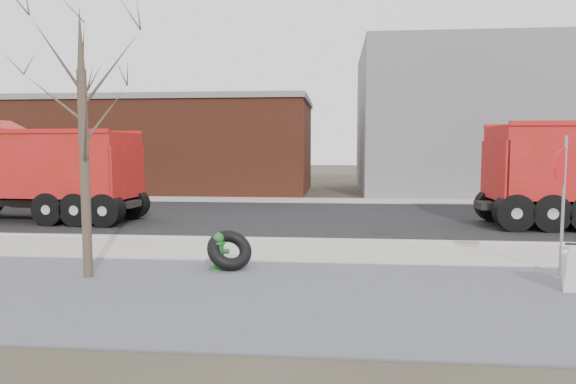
# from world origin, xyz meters

# --- Properties ---
(ground) EXTENTS (120.00, 120.00, 0.00)m
(ground) POSITION_xyz_m (0.00, 0.00, 0.00)
(ground) COLOR #383328
(ground) RESTS_ON ground
(gravel_verge) EXTENTS (60.00, 5.00, 0.03)m
(gravel_verge) POSITION_xyz_m (0.00, -3.50, 0.01)
(gravel_verge) COLOR slate
(gravel_verge) RESTS_ON ground
(sidewalk) EXTENTS (60.00, 2.50, 0.06)m
(sidewalk) POSITION_xyz_m (0.00, 0.25, 0.03)
(sidewalk) COLOR #9E9B93
(sidewalk) RESTS_ON ground
(curb) EXTENTS (60.00, 0.15, 0.11)m
(curb) POSITION_xyz_m (0.00, 1.55, 0.06)
(curb) COLOR #9E9B93
(curb) RESTS_ON ground
(road) EXTENTS (60.00, 9.40, 0.02)m
(road) POSITION_xyz_m (0.00, 6.30, 0.01)
(road) COLOR black
(road) RESTS_ON ground
(far_sidewalk) EXTENTS (60.00, 2.00, 0.06)m
(far_sidewalk) POSITION_xyz_m (0.00, 12.00, 0.03)
(far_sidewalk) COLOR #9E9B93
(far_sidewalk) RESTS_ON ground
(building_grey) EXTENTS (12.00, 10.00, 8.00)m
(building_grey) POSITION_xyz_m (9.00, 18.00, 4.00)
(building_grey) COLOR slate
(building_grey) RESTS_ON ground
(building_brick) EXTENTS (20.20, 8.20, 5.30)m
(building_brick) POSITION_xyz_m (-10.00, 17.00, 2.65)
(building_brick) COLOR maroon
(building_brick) RESTS_ON ground
(bare_tree) EXTENTS (3.20, 3.20, 5.20)m
(bare_tree) POSITION_xyz_m (-3.20, -2.60, 3.30)
(bare_tree) COLOR #382D23
(bare_tree) RESTS_ON ground
(fire_hydrant) EXTENTS (0.44, 0.43, 0.79)m
(fire_hydrant) POSITION_xyz_m (-0.82, -1.70, 0.36)
(fire_hydrant) COLOR #256024
(fire_hydrant) RESTS_ON ground
(truck_tire) EXTENTS (1.24, 1.20, 0.87)m
(truck_tire) POSITION_xyz_m (-0.60, -1.67, 0.42)
(truck_tire) COLOR black
(truck_tire) RESTS_ON ground
(stop_sign) EXTENTS (0.62, 0.48, 2.77)m
(stop_sign) POSITION_xyz_m (6.00, -1.64, 1.89)
(stop_sign) COLOR gray
(stop_sign) RESTS_ON ground
(dump_truck_red_b) EXTENTS (8.17, 2.83, 3.43)m
(dump_truck_red_b) POSITION_xyz_m (-8.72, 4.65, 1.75)
(dump_truck_red_b) COLOR black
(dump_truck_red_b) RESTS_ON ground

